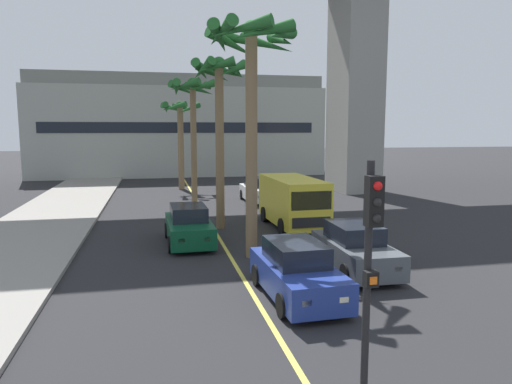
{
  "coord_description": "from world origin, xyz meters",
  "views": [
    {
      "loc": [
        -2.62,
        1.82,
        4.67
      ],
      "look_at": [
        0.0,
        14.0,
        2.99
      ],
      "focal_mm": 33.08,
      "sensor_mm": 36.0,
      "label": 1
    }
  ],
  "objects_px": {
    "car_queue_third": "(258,191)",
    "palm_tree_mid_median": "(180,122)",
    "delivery_van": "(293,201)",
    "car_queue_fourth": "(355,249)",
    "palm_tree_near_median": "(193,104)",
    "car_queue_second": "(297,272)",
    "palm_tree_far_median": "(251,67)",
    "palm_tree_farthest_median": "(219,96)",
    "traffic_light_median_near": "(370,258)",
    "car_queue_front": "(189,226)"
  },
  "relations": [
    {
      "from": "car_queue_third",
      "to": "palm_tree_mid_median",
      "type": "bearing_deg",
      "value": 120.8
    },
    {
      "from": "delivery_van",
      "to": "car_queue_fourth",
      "type": "bearing_deg",
      "value": -89.73
    },
    {
      "from": "car_queue_third",
      "to": "palm_tree_near_median",
      "type": "distance_m",
      "value": 7.28
    },
    {
      "from": "car_queue_third",
      "to": "palm_tree_mid_median",
      "type": "height_order",
      "value": "palm_tree_mid_median"
    },
    {
      "from": "palm_tree_mid_median",
      "to": "car_queue_third",
      "type": "bearing_deg",
      "value": -59.2
    },
    {
      "from": "car_queue_second",
      "to": "delivery_van",
      "type": "distance_m",
      "value": 9.49
    },
    {
      "from": "palm_tree_near_median",
      "to": "palm_tree_far_median",
      "type": "distance_m",
      "value": 10.37
    },
    {
      "from": "palm_tree_farthest_median",
      "to": "palm_tree_mid_median",
      "type": "bearing_deg",
      "value": 93.66
    },
    {
      "from": "car_queue_fourth",
      "to": "palm_tree_near_median",
      "type": "xyz_separation_m",
      "value": [
        -4.23,
        12.66,
        5.33
      ]
    },
    {
      "from": "traffic_light_median_near",
      "to": "palm_tree_near_median",
      "type": "relative_size",
      "value": 0.56
    },
    {
      "from": "car_queue_third",
      "to": "palm_tree_near_median",
      "type": "height_order",
      "value": "palm_tree_near_median"
    },
    {
      "from": "palm_tree_near_median",
      "to": "palm_tree_farthest_median",
      "type": "height_order",
      "value": "palm_tree_farthest_median"
    },
    {
      "from": "car_queue_fourth",
      "to": "traffic_light_median_near",
      "type": "bearing_deg",
      "value": -112.71
    },
    {
      "from": "traffic_light_median_near",
      "to": "palm_tree_near_median",
      "type": "bearing_deg",
      "value": 92.85
    },
    {
      "from": "car_queue_front",
      "to": "palm_tree_near_median",
      "type": "bearing_deg",
      "value": 83.67
    },
    {
      "from": "car_queue_front",
      "to": "car_queue_fourth",
      "type": "xyz_separation_m",
      "value": [
        5.1,
        -4.87,
        0.0
      ]
    },
    {
      "from": "car_queue_fourth",
      "to": "car_queue_third",
      "type": "bearing_deg",
      "value": 89.83
    },
    {
      "from": "car_queue_second",
      "to": "car_queue_front",
      "type": "bearing_deg",
      "value": 109.81
    },
    {
      "from": "palm_tree_near_median",
      "to": "palm_tree_mid_median",
      "type": "xyz_separation_m",
      "value": [
        -0.15,
        9.94,
        -0.85
      ]
    },
    {
      "from": "delivery_van",
      "to": "palm_tree_far_median",
      "type": "height_order",
      "value": "palm_tree_far_median"
    },
    {
      "from": "delivery_van",
      "to": "palm_tree_near_median",
      "type": "xyz_separation_m",
      "value": [
        -4.2,
        5.56,
        4.77
      ]
    },
    {
      "from": "car_queue_third",
      "to": "palm_tree_farthest_median",
      "type": "height_order",
      "value": "palm_tree_farthest_median"
    },
    {
      "from": "car_queue_third",
      "to": "traffic_light_median_near",
      "type": "bearing_deg",
      "value": -98.12
    },
    {
      "from": "palm_tree_mid_median",
      "to": "palm_tree_near_median",
      "type": "bearing_deg",
      "value": -89.14
    },
    {
      "from": "palm_tree_mid_median",
      "to": "palm_tree_far_median",
      "type": "bearing_deg",
      "value": -86.12
    },
    {
      "from": "car_queue_fourth",
      "to": "traffic_light_median_near",
      "type": "xyz_separation_m",
      "value": [
        -3.22,
        -7.69,
        1.99
      ]
    },
    {
      "from": "palm_tree_near_median",
      "to": "palm_tree_mid_median",
      "type": "distance_m",
      "value": 9.98
    },
    {
      "from": "palm_tree_far_median",
      "to": "palm_tree_mid_median",
      "type": "bearing_deg",
      "value": 93.88
    },
    {
      "from": "car_queue_third",
      "to": "palm_tree_mid_median",
      "type": "relative_size",
      "value": 0.61
    },
    {
      "from": "car_queue_fourth",
      "to": "palm_tree_mid_median",
      "type": "distance_m",
      "value": 23.46
    },
    {
      "from": "car_queue_second",
      "to": "palm_tree_mid_median",
      "type": "xyz_separation_m",
      "value": [
        -1.77,
        24.62,
        4.48
      ]
    },
    {
      "from": "traffic_light_median_near",
      "to": "car_queue_front",
      "type": "bearing_deg",
      "value": 98.49
    },
    {
      "from": "delivery_van",
      "to": "palm_tree_far_median",
      "type": "relative_size",
      "value": 0.63
    },
    {
      "from": "palm_tree_near_median",
      "to": "palm_tree_farthest_median",
      "type": "bearing_deg",
      "value": -80.88
    },
    {
      "from": "car_queue_fourth",
      "to": "palm_tree_mid_median",
      "type": "bearing_deg",
      "value": 100.97
    },
    {
      "from": "delivery_van",
      "to": "car_queue_front",
      "type": "bearing_deg",
      "value": -156.22
    },
    {
      "from": "palm_tree_near_median",
      "to": "palm_tree_mid_median",
      "type": "bearing_deg",
      "value": 90.86
    },
    {
      "from": "car_queue_second",
      "to": "car_queue_fourth",
      "type": "relative_size",
      "value": 1.01
    },
    {
      "from": "car_queue_front",
      "to": "palm_tree_farthest_median",
      "type": "xyz_separation_m",
      "value": [
        1.67,
        2.75,
        5.45
      ]
    },
    {
      "from": "car_queue_third",
      "to": "palm_tree_near_median",
      "type": "relative_size",
      "value": 0.55
    },
    {
      "from": "delivery_van",
      "to": "palm_tree_farthest_median",
      "type": "relative_size",
      "value": 0.67
    },
    {
      "from": "car_queue_fourth",
      "to": "car_queue_front",
      "type": "bearing_deg",
      "value": 136.3
    },
    {
      "from": "delivery_van",
      "to": "palm_tree_near_median",
      "type": "distance_m",
      "value": 8.44
    },
    {
      "from": "car_queue_fourth",
      "to": "palm_tree_farthest_median",
      "type": "height_order",
      "value": "palm_tree_farthest_median"
    },
    {
      "from": "palm_tree_near_median",
      "to": "traffic_light_median_near",
      "type": "bearing_deg",
      "value": -87.15
    },
    {
      "from": "car_queue_third",
      "to": "delivery_van",
      "type": "xyz_separation_m",
      "value": [
        -0.08,
        -8.08,
        0.57
      ]
    },
    {
      "from": "car_queue_third",
      "to": "palm_tree_near_median",
      "type": "xyz_separation_m",
      "value": [
        -4.28,
        -2.51,
        5.33
      ]
    },
    {
      "from": "palm_tree_near_median",
      "to": "palm_tree_far_median",
      "type": "relative_size",
      "value": 0.89
    },
    {
      "from": "car_queue_front",
      "to": "palm_tree_near_median",
      "type": "height_order",
      "value": "palm_tree_near_median"
    },
    {
      "from": "traffic_light_median_near",
      "to": "palm_tree_farthest_median",
      "type": "xyz_separation_m",
      "value": [
        -0.2,
        15.32,
        3.46
      ]
    }
  ]
}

